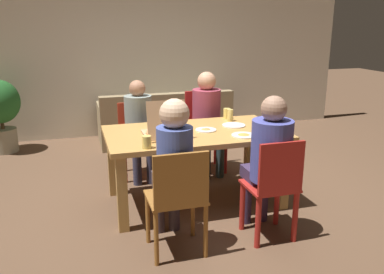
# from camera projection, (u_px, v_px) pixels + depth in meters

# --- Properties ---
(ground_plane) EXTENTS (20.00, 20.00, 0.00)m
(ground_plane) POSITION_uv_depth(u_px,v_px,m) (195.00, 201.00, 4.20)
(ground_plane) COLOR brown
(back_wall) EXTENTS (6.97, 0.12, 2.90)m
(back_wall) POSITION_uv_depth(u_px,v_px,m) (142.00, 45.00, 6.47)
(back_wall) COLOR silver
(back_wall) RESTS_ON ground
(dining_table) EXTENTS (1.76, 1.00, 0.76)m
(dining_table) POSITION_uv_depth(u_px,v_px,m) (195.00, 141.00, 4.02)
(dining_table) COLOR #C48D48
(dining_table) RESTS_ON ground
(chair_0) EXTENTS (0.44, 0.40, 0.89)m
(chair_0) POSITION_uv_depth(u_px,v_px,m) (178.00, 196.00, 3.09)
(chair_0) COLOR #9A6229
(chair_0) RESTS_ON ground
(person_0) EXTENTS (0.28, 0.52, 1.26)m
(person_0) POSITION_uv_depth(u_px,v_px,m) (173.00, 162.00, 3.17)
(person_0) COLOR #3C3137
(person_0) RESTS_ON ground
(chair_1) EXTENTS (0.45, 0.42, 0.98)m
(chair_1) POSITION_uv_depth(u_px,v_px,m) (204.00, 128.00, 5.02)
(chair_1) COLOR #B12321
(chair_1) RESTS_ON ground
(person_1) EXTENTS (0.34, 0.50, 1.24)m
(person_1) POSITION_uv_depth(u_px,v_px,m) (208.00, 114.00, 4.84)
(person_1) COLOR #2C3C3E
(person_1) RESTS_ON ground
(chair_2) EXTENTS (0.46, 0.43, 0.87)m
(chair_2) POSITION_uv_depth(u_px,v_px,m) (138.00, 134.00, 4.85)
(chair_2) COLOR #B7341F
(chair_2) RESTS_ON ground
(person_2) EXTENTS (0.32, 0.50, 1.16)m
(person_2) POSITION_uv_depth(u_px,v_px,m) (139.00, 122.00, 4.67)
(person_2) COLOR #37364E
(person_2) RESTS_ON ground
(chair_3) EXTENTS (0.41, 0.39, 0.90)m
(chair_3) POSITION_uv_depth(u_px,v_px,m) (274.00, 188.00, 3.33)
(chair_3) COLOR #AF241E
(chair_3) RESTS_ON ground
(person_3) EXTENTS (0.34, 0.49, 1.24)m
(person_3) POSITION_uv_depth(u_px,v_px,m) (269.00, 154.00, 3.37)
(person_3) COLOR #3A2B48
(person_3) RESTS_ON ground
(pizza_box_0) EXTENTS (0.35, 0.42, 0.37)m
(pizza_box_0) POSITION_uv_depth(u_px,v_px,m) (163.00, 131.00, 3.81)
(pizza_box_0) COLOR tan
(pizza_box_0) RESTS_ON dining_table
(plate_0) EXTENTS (0.21, 0.21, 0.03)m
(plate_0) POSITION_uv_depth(u_px,v_px,m) (206.00, 130.00, 4.01)
(plate_0) COLOR white
(plate_0) RESTS_ON dining_table
(plate_1) EXTENTS (0.24, 0.24, 0.01)m
(plate_1) POSITION_uv_depth(u_px,v_px,m) (234.00, 125.00, 4.19)
(plate_1) COLOR white
(plate_1) RESTS_ON dining_table
(plate_2) EXTENTS (0.23, 0.23, 0.03)m
(plate_2) POSITION_uv_depth(u_px,v_px,m) (244.00, 135.00, 3.82)
(plate_2) COLOR white
(plate_2) RESTS_ON dining_table
(drinking_glass_0) EXTENTS (0.08, 0.08, 0.11)m
(drinking_glass_0) POSITION_uv_depth(u_px,v_px,m) (147.00, 142.00, 3.44)
(drinking_glass_0) COLOR #DEC561
(drinking_glass_0) RESTS_ON dining_table
(drinking_glass_1) EXTENTS (0.06, 0.06, 0.13)m
(drinking_glass_1) POSITION_uv_depth(u_px,v_px,m) (230.00, 115.00, 4.38)
(drinking_glass_1) COLOR #E6C864
(drinking_glass_1) RESTS_ON dining_table
(drinking_glass_2) EXTENTS (0.08, 0.08, 0.12)m
(drinking_glass_2) POSITION_uv_depth(u_px,v_px,m) (227.00, 114.00, 4.50)
(drinking_glass_2) COLOR #E6CC61
(drinking_glass_2) RESTS_ON dining_table
(couch) EXTENTS (1.99, 0.80, 0.80)m
(couch) POSITION_uv_depth(u_px,v_px,m) (165.00, 123.00, 6.24)
(couch) COLOR #8F7B57
(couch) RESTS_ON ground
(potted_plant) EXTENTS (0.55, 0.55, 1.04)m
(potted_plant) POSITION_uv_depth(u_px,v_px,m) (0.00, 109.00, 5.62)
(potted_plant) COLOR gray
(potted_plant) RESTS_ON ground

